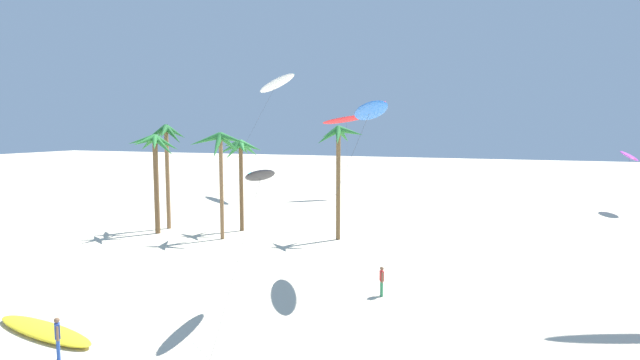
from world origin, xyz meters
name	(u,v)px	position (x,y,z in m)	size (l,w,h in m)	color
palm_tree_0	(166,145)	(-17.40, 34.79, 7.43)	(3.59, 3.82, 9.28)	olive
palm_tree_1	(155,153)	(-17.01, 32.74, 6.87)	(3.90, 4.39, 8.45)	brown
palm_tree_2	(221,151)	(-10.65, 32.77, 7.16)	(4.79, 4.19, 8.64)	olive
palm_tree_3	(240,155)	(-10.85, 36.26, 6.65)	(4.14, 3.69, 7.97)	brown
palm_tree_4	(338,148)	(-1.85, 35.90, 7.41)	(3.99, 3.78, 9.16)	brown
flying_kite_1	(261,175)	(0.03, 18.97, 6.76)	(2.13, 7.25, 7.39)	black
flying_kite_2	(346,119)	(-8.66, 59.50, 10.02)	(5.55, 9.85, 10.94)	red
flying_kite_3	(629,156)	(22.75, 59.44, 6.00)	(1.79, 9.00, 6.75)	purple
flying_kite_4	(370,111)	(3.22, 26.53, 9.94)	(5.61, 5.47, 10.74)	blue
flying_kite_6	(276,83)	(-17.87, 58.30, 14.69)	(7.78, 11.86, 16.14)	white
grounded_kite_1	(44,330)	(-7.87, 13.57, 0.17)	(6.49, 2.46, 0.34)	yellow
person_near_left	(382,280)	(4.74, 23.65, 0.89)	(0.30, 0.47, 1.62)	#338E56
person_mid_field	(58,337)	(-5.18, 11.90, 0.95)	(0.41, 0.37, 1.73)	#284CA3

